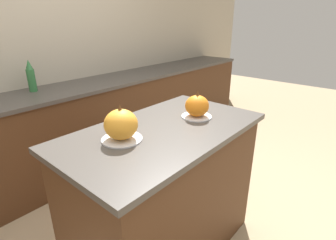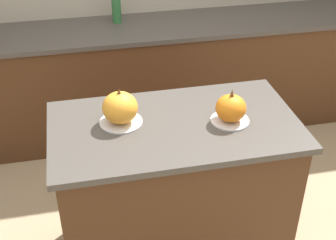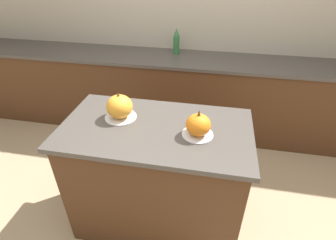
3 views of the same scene
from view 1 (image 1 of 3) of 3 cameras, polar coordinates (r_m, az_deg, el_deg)
wall_back at (r=2.94m, az=-27.82°, el=12.63°), size 8.00×0.06×2.50m
kitchen_island at (r=1.82m, az=-0.72°, el=-15.63°), size 1.30×0.72×0.95m
back_counter at (r=2.84m, az=-22.56°, el=-3.32°), size 6.00×0.60×0.93m
pumpkin_cake_left at (r=1.43m, az=-10.19°, el=-1.16°), size 0.22×0.22×0.21m
pumpkin_cake_right at (r=1.75m, az=6.32°, el=2.91°), size 0.20×0.20×0.19m
bottle_tall at (r=2.73m, az=-27.68°, el=8.39°), size 0.07×0.07×0.29m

